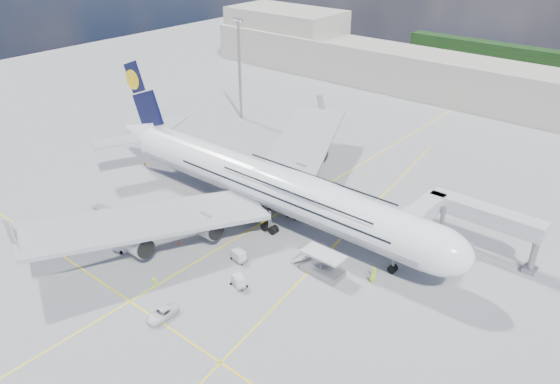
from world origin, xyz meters
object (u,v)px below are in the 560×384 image
Objects in this scene: dolly_back at (101,208)px; catering_truck_outer at (311,128)px; baggage_tug at (120,247)px; crew_tug at (154,282)px; crew_loader at (311,255)px; airliner at (270,185)px; cargo_loader at (322,266)px; cone_wing_right_inner at (179,242)px; cone_wing_right_outer at (82,237)px; catering_truck_inner at (300,149)px; dolly_nose_far at (239,256)px; dolly_row_a at (152,214)px; crew_nose at (372,279)px; cone_wing_left_outer at (299,157)px; crew_van at (374,273)px; dolly_row_b at (120,220)px; cone_tail at (145,163)px; jet_bridge at (459,216)px; service_van at (162,314)px; cone_wing_left_inner at (289,163)px; dolly_row_c at (166,208)px; dolly_nose_near at (239,281)px; light_mast at (240,69)px; crew_wing at (184,201)px.

catering_truck_outer is at bearing 80.92° from dolly_back.
baggage_tug is 12.10m from crew_tug.
dolly_back is 1.26× the size of baggage_tug.
airliner is at bearing 174.92° from crew_loader.
cone_wing_right_inner is (-22.80, -8.55, -0.95)m from cargo_loader.
catering_truck_inner is at bearing 81.87° from cone_wing_right_outer.
dolly_row_a is at bearing -167.44° from dolly_nose_far.
crew_nose is 31.99m from crew_tug.
crew_loader is (25.25, 17.92, 0.17)m from baggage_tug.
dolly_back is 1.99× the size of crew_loader.
crew_van is at bearing -37.58° from cone_wing_left_outer.
dolly_row_b is 25.31m from cone_tail.
catering_truck_outer is at bearing 151.59° from jet_bridge.
cone_wing_right_inner is (5.83, 7.48, -0.40)m from baggage_tug.
catering_truck_inner is at bearing 117.17° from crew_nose.
catering_truck_outer is at bearing 103.70° from cone_wing_right_inner.
dolly_nose_far is at bearing -121.74° from crew_loader.
service_van is at bearing -59.77° from catering_truck_inner.
cone_tail is (-52.63, 7.39, -0.95)m from cargo_loader.
cone_wing_left_inner is at bearing 74.65° from baggage_tug.
crew_loader is (29.17, 5.08, -0.04)m from dolly_row_c.
dolly_nose_near is 12.36m from crew_tug.
light_mast reaches higher than dolly_row_b.
airliner is at bearing 34.66° from dolly_row_a.
light_mast is 64.61m from cone_wing_right_outer.
catering_truck_inner is (-42.46, 14.36, -5.13)m from jet_bridge.
catering_truck_outer is (-19.15, 37.28, -5.14)m from airliner.
dolly_nose_far is at bearing 26.20° from cone_wing_right_outer.
crew_van reaches higher than dolly_back.
service_van is 52.90m from cone_wing_left_inner.
crew_wing is at bearing 158.77° from crew_nose.
light_mast reaches higher than jet_bridge.
cone_wing_left_inner is (3.49, 26.77, -0.62)m from crew_wing.
dolly_back is 1.13× the size of dolly_nose_far.
dolly_nose_near is (-7.38, -10.46, -0.31)m from cargo_loader.
cone_wing_left_outer is at bearing 45.97° from cone_tail.
dolly_row_a is 34.11m from cone_wing_left_inner.
catering_truck_inner is at bearing 3.58° from crew_wing.
airliner reaches higher than catering_truck_outer.
airliner is 152.99× the size of cone_wing_right_outer.
cargo_loader is 13.20m from dolly_nose_far.
jet_bridge is 47.51m from crew_tug.
cargo_loader is 2.79× the size of dolly_nose_far.
service_van is (24.78, -10.98, -0.41)m from dolly_row_b.
airliner reaches higher than baggage_tug.
dolly_nose_near reaches higher than dolly_row_c.
dolly_nose_near is at bearing -62.43° from airliner.
cargo_loader is at bearing 78.53° from dolly_nose_near.
light_mast is at bearing 144.15° from dolly_nose_far.
baggage_tug is 1.58× the size of crew_loader.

